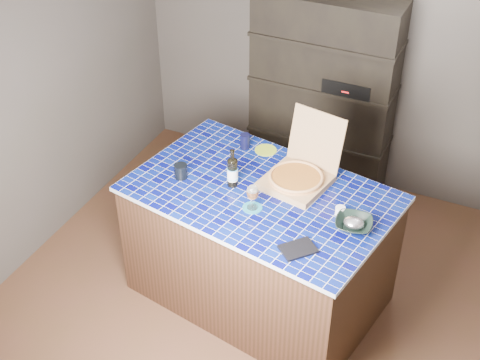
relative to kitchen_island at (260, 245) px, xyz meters
The scene contains 14 objects.
room 0.77m from the kitchen_island, behind, with size 3.50×3.50×3.50m.
shelving_unit 1.59m from the kitchen_island, 93.31° to the left, with size 1.20×0.41×1.80m.
kitchen_island is the anchor object (origin of this frame).
pizza_box 0.61m from the kitchen_island, 47.31° to the left, with size 0.50×0.57×0.44m.
mead_bottle 0.63m from the kitchen_island, behind, with size 0.08×0.08×0.29m.
teal_trivet 0.52m from the kitchen_island, 84.18° to the right, with size 0.13×0.13×0.01m, color #1A738B.
wine_glass 0.64m from the kitchen_island, 84.18° to the right, with size 0.08×0.08×0.18m.
tumbler 0.79m from the kitchen_island, behind, with size 0.09×0.09×0.10m, color black.
dvd_case 0.79m from the kitchen_island, 45.26° to the right, with size 0.15×0.21×0.02m, color black.
bowl 0.85m from the kitchen_island, ahead, with size 0.24×0.24×0.06m, color black.
foil_contents 0.86m from the kitchen_island, ahead, with size 0.13×0.11×0.06m, color silver.
white_jar 0.76m from the kitchen_island, ahead, with size 0.07×0.07×0.06m, color white.
navy_cup 0.77m from the kitchen_island, 126.04° to the left, with size 0.07×0.07×0.11m, color black.
green_trivet 0.70m from the kitchen_island, 109.71° to the left, with size 0.16×0.16×0.01m, color #A4C329.
Camera 1 is at (1.49, -3.32, 3.70)m, focal length 50.00 mm.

